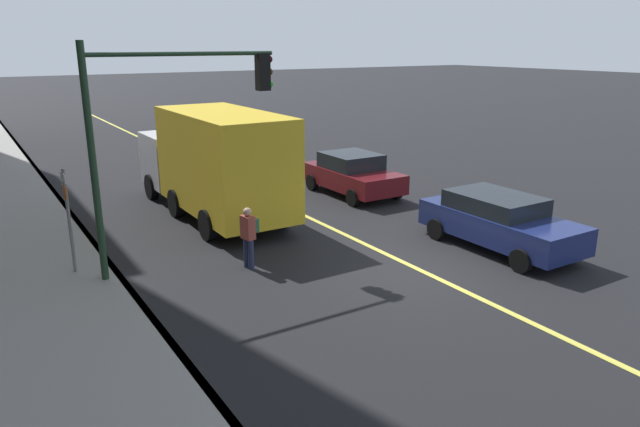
% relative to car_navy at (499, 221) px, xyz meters
% --- Properties ---
extents(ground, '(200.00, 200.00, 0.00)m').
position_rel_car_navy_xyz_m(ground, '(-0.05, 2.89, -0.78)').
color(ground, black).
extents(sidewalk_slab, '(80.00, 3.37, 0.15)m').
position_rel_car_navy_xyz_m(sidewalk_slab, '(-0.05, 10.96, -0.71)').
color(sidewalk_slab, gray).
rests_on(sidewalk_slab, ground).
extents(curb_edge, '(80.00, 0.16, 0.15)m').
position_rel_car_navy_xyz_m(curb_edge, '(-0.05, 9.35, -0.71)').
color(curb_edge, slate).
rests_on(curb_edge, ground).
extents(lane_stripe_center, '(80.00, 0.16, 0.01)m').
position_rel_car_navy_xyz_m(lane_stripe_center, '(-0.05, 2.89, -0.77)').
color(lane_stripe_center, '#D8CC4C').
rests_on(lane_stripe_center, ground).
extents(car_navy, '(4.51, 2.01, 1.48)m').
position_rel_car_navy_xyz_m(car_navy, '(0.00, 0.00, 0.00)').
color(car_navy, navy).
rests_on(car_navy, ground).
extents(car_maroon, '(4.09, 2.09, 1.52)m').
position_rel_car_navy_xyz_m(car_maroon, '(6.95, -0.04, -0.00)').
color(car_maroon, '#591116').
rests_on(car_maroon, ground).
extents(truck_yellow, '(7.87, 2.62, 3.42)m').
position_rel_car_navy_xyz_m(truck_yellow, '(7.01, 5.27, 1.00)').
color(truck_yellow, silver).
rests_on(truck_yellow, ground).
extents(pedestrian_with_backpack, '(0.40, 0.41, 1.57)m').
position_rel_car_navy_xyz_m(pedestrian_with_backpack, '(2.25, 6.38, 0.12)').
color(pedestrian_with_backpack, '#262D4C').
rests_on(pedestrian_with_backpack, ground).
extents(traffic_light_mast, '(0.28, 4.55, 5.46)m').
position_rel_car_navy_xyz_m(traffic_light_mast, '(3.05, 7.89, 3.00)').
color(traffic_light_mast, '#1E3823').
rests_on(traffic_light_mast, ground).
extents(street_sign_post, '(0.60, 0.08, 2.65)m').
position_rel_car_navy_xyz_m(street_sign_post, '(3.93, 10.18, 0.79)').
color(street_sign_post, slate).
rests_on(street_sign_post, ground).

